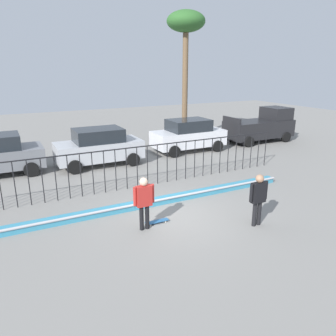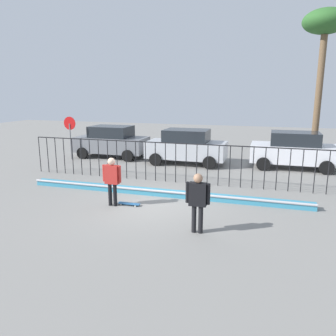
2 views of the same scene
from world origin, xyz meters
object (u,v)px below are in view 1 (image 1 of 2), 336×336
at_px(skateboard, 157,221).
at_px(pickup_truck, 261,126).
at_px(camera_operator, 258,195).
at_px(parked_car_white, 188,135).
at_px(skateboarder, 144,199).
at_px(palm_tree_tall, 186,29).
at_px(parked_car_silver, 99,147).

distance_m(skateboard, pickup_truck, 14.02).
xyz_separation_m(camera_operator, parked_car_white, (3.02, 9.44, -0.05)).
distance_m(skateboarder, camera_operator, 3.57).
bearing_deg(palm_tree_tall, parked_car_silver, -155.48).
xyz_separation_m(camera_operator, palm_tree_tall, (4.23, 12.04, 6.11)).
bearing_deg(palm_tree_tall, skateboarder, -125.22).
height_order(skateboarder, skateboard, skateboarder).
distance_m(skateboarder, parked_car_white, 10.24).
distance_m(parked_car_silver, palm_tree_tall, 9.68).
bearing_deg(skateboard, skateboarder, -148.65).
bearing_deg(skateboarder, skateboard, -14.01).
height_order(camera_operator, parked_car_silver, parked_car_silver).
xyz_separation_m(skateboard, palm_tree_tall, (7.01, 10.47, 7.08)).
bearing_deg(parked_car_white, skateboard, -122.40).
relative_size(skateboarder, palm_tree_tall, 0.21).
bearing_deg(skateboard, parked_car_white, 64.86).
bearing_deg(parked_car_white, parked_car_silver, -170.91).
height_order(skateboarder, parked_car_white, parked_car_white).
relative_size(parked_car_white, palm_tree_tall, 0.52).
relative_size(skateboarder, skateboard, 2.12).
xyz_separation_m(skateboard, camera_operator, (2.77, -1.57, 0.97)).
distance_m(parked_car_silver, pickup_truck, 11.32).
relative_size(skateboard, parked_car_silver, 0.19).
xyz_separation_m(parked_car_white, palm_tree_tall, (1.21, 2.60, 6.17)).
relative_size(skateboard, parked_car_white, 0.19).
bearing_deg(skateboard, pickup_truck, 45.76).
distance_m(camera_operator, pickup_truck, 12.92).
bearing_deg(skateboard, palm_tree_tall, 67.41).
relative_size(skateboarder, parked_car_silver, 0.40).
relative_size(parked_car_silver, palm_tree_tall, 0.52).
bearing_deg(skateboarder, parked_car_white, 17.78).
bearing_deg(skateboard, parked_car_silver, 99.52).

